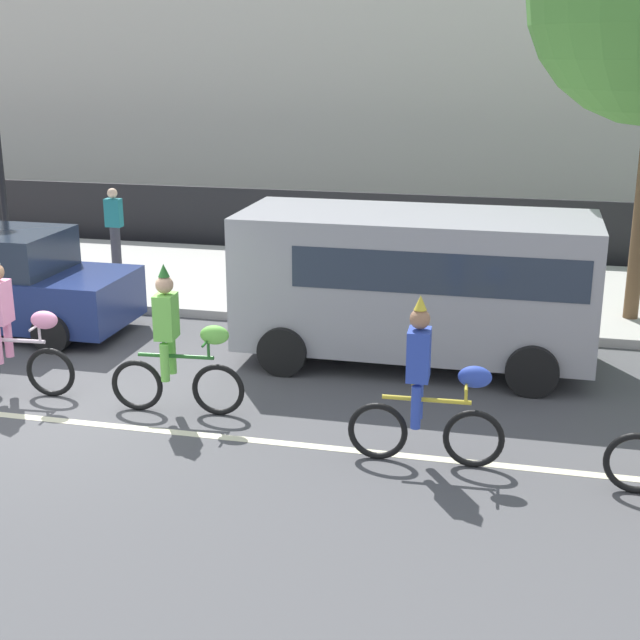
{
  "coord_description": "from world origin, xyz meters",
  "views": [
    {
      "loc": [
        5.59,
        -9.61,
        4.39
      ],
      "look_at": [
        3.01,
        1.2,
        1.0
      ],
      "focal_mm": 50.0,
      "sensor_mm": 36.0,
      "label": 1
    }
  ],
  "objects_px": {
    "parade_cyclist_pink": "(10,334)",
    "pedestrian_onlooker": "(114,226)",
    "parade_cyclist_lime": "(177,349)",
    "parked_car_navy": "(3,283)",
    "parked_van_grey": "(421,277)",
    "parade_cyclist_cobalt": "(428,392)"
  },
  "relations": [
    {
      "from": "parade_cyclist_cobalt",
      "to": "parked_van_grey",
      "type": "height_order",
      "value": "parked_van_grey"
    },
    {
      "from": "parked_car_navy",
      "to": "parade_cyclist_lime",
      "type": "bearing_deg",
      "value": -32.74
    },
    {
      "from": "parked_van_grey",
      "to": "parade_cyclist_cobalt",
      "type": "bearing_deg",
      "value": -81.14
    },
    {
      "from": "parade_cyclist_pink",
      "to": "parked_van_grey",
      "type": "bearing_deg",
      "value": 26.62
    },
    {
      "from": "parade_cyclist_lime",
      "to": "parked_car_navy",
      "type": "distance_m",
      "value": 4.8
    },
    {
      "from": "parade_cyclist_lime",
      "to": "parade_cyclist_pink",
      "type": "bearing_deg",
      "value": 177.81
    },
    {
      "from": "parade_cyclist_cobalt",
      "to": "parked_van_grey",
      "type": "distance_m",
      "value": 3.39
    },
    {
      "from": "parade_cyclist_cobalt",
      "to": "parked_car_navy",
      "type": "distance_m",
      "value": 7.95
    },
    {
      "from": "parade_cyclist_pink",
      "to": "parade_cyclist_cobalt",
      "type": "height_order",
      "value": "same"
    },
    {
      "from": "parked_car_navy",
      "to": "parade_cyclist_pink",
      "type": "bearing_deg",
      "value": -56.06
    },
    {
      "from": "parked_van_grey",
      "to": "pedestrian_onlooker",
      "type": "xyz_separation_m",
      "value": [
        -6.59,
        3.77,
        -0.27
      ]
    },
    {
      "from": "parade_cyclist_pink",
      "to": "pedestrian_onlooker",
      "type": "bearing_deg",
      "value": 103.97
    },
    {
      "from": "parade_cyclist_pink",
      "to": "parade_cyclist_lime",
      "type": "bearing_deg",
      "value": -2.19
    },
    {
      "from": "parade_cyclist_pink",
      "to": "parade_cyclist_cobalt",
      "type": "relative_size",
      "value": 1.0
    },
    {
      "from": "parked_car_navy",
      "to": "parade_cyclist_cobalt",
      "type": "bearing_deg",
      "value": -24.58
    },
    {
      "from": "parade_cyclist_cobalt",
      "to": "pedestrian_onlooker",
      "type": "xyz_separation_m",
      "value": [
        -7.11,
        7.09,
        0.17
      ]
    },
    {
      "from": "parade_cyclist_lime",
      "to": "parked_car_navy",
      "type": "xyz_separation_m",
      "value": [
        -4.04,
        2.6,
        -0.06
      ]
    },
    {
      "from": "parade_cyclist_cobalt",
      "to": "parked_van_grey",
      "type": "bearing_deg",
      "value": 98.86
    },
    {
      "from": "parade_cyclist_lime",
      "to": "parade_cyclist_cobalt",
      "type": "distance_m",
      "value": 3.27
    },
    {
      "from": "parked_car_navy",
      "to": "pedestrian_onlooker",
      "type": "distance_m",
      "value": 3.79
    },
    {
      "from": "pedestrian_onlooker",
      "to": "parked_van_grey",
      "type": "bearing_deg",
      "value": -29.76
    },
    {
      "from": "parade_cyclist_cobalt",
      "to": "parade_cyclist_lime",
      "type": "bearing_deg",
      "value": 167.43
    }
  ]
}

